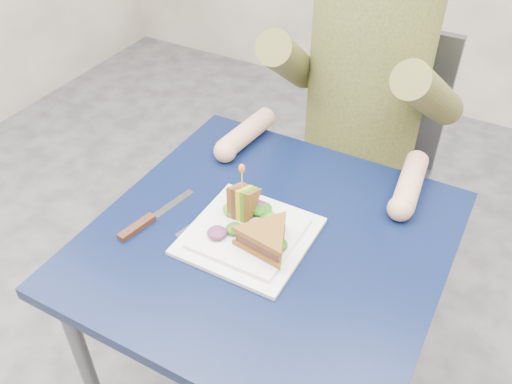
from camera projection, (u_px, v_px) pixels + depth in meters
The scene contains 12 objects.
table at pixel (268, 261), 1.24m from camera, with size 0.75×0.75×0.73m.
chair at pixel (365, 149), 1.78m from camera, with size 0.42×0.40×0.93m.
diner at pixel (368, 57), 1.46m from camera, with size 0.54×0.59×0.74m.
plate at pixel (249, 235), 1.18m from camera, with size 0.26×0.26×0.02m.
sandwich_flat at pixel (266, 238), 1.12m from camera, with size 0.16×0.16×0.05m.
sandwich_upright at pixel (243, 201), 1.20m from camera, with size 0.08×0.12×0.12m.
fork at pixel (205, 217), 1.24m from camera, with size 0.06×0.18×0.01m.
knife at pixel (144, 223), 1.22m from camera, with size 0.06×0.22×0.02m.
toothpick at pixel (242, 179), 1.16m from camera, with size 0.00×0.00×0.06m, color tan.
toothpick_frill at pixel (242, 168), 1.14m from camera, with size 0.01×0.01×0.02m, color orange.
lettuce_spill at pixel (253, 226), 1.18m from camera, with size 0.15×0.13×0.02m, color #337A14, non-canonical shape.
onion_ring at pixel (256, 227), 1.17m from camera, with size 0.04×0.04×0.01m, color #9E4C7A.
Camera 1 is at (0.39, -0.76, 1.57)m, focal length 38.00 mm.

